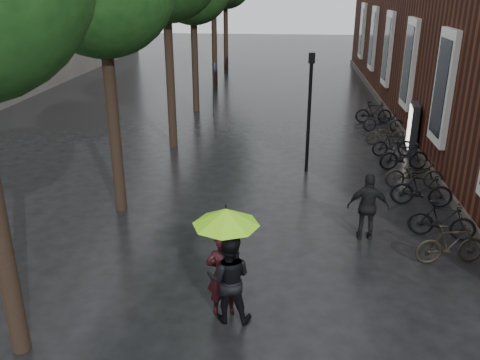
# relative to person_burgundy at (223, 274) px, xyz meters

# --- Properties ---
(person_burgundy) EXTENTS (0.70, 0.52, 1.75)m
(person_burgundy) POSITION_rel_person_burgundy_xyz_m (0.00, 0.00, 0.00)
(person_burgundy) COLOR black
(person_burgundy) RESTS_ON ground
(person_black) EXTENTS (0.87, 0.68, 1.78)m
(person_black) POSITION_rel_person_burgundy_xyz_m (0.15, -0.17, 0.02)
(person_black) COLOR black
(person_black) RESTS_ON ground
(lime_umbrella) EXTENTS (1.24, 1.24, 1.81)m
(lime_umbrella) POSITION_rel_person_burgundy_xyz_m (0.10, -0.18, 1.32)
(lime_umbrella) COLOR black
(lime_umbrella) RESTS_ON ground
(pedestrian_walking) EXTENTS (1.04, 0.46, 1.75)m
(pedestrian_walking) POSITION_rel_person_burgundy_xyz_m (3.22, 3.46, 0.00)
(pedestrian_walking) COLOR black
(pedestrian_walking) RESTS_ON ground
(parked_bicycles) EXTENTS (2.03, 13.34, 1.05)m
(parked_bicycles) POSITION_rel_person_burgundy_xyz_m (5.12, 8.71, -0.39)
(parked_bicycles) COLOR black
(parked_bicycles) RESTS_ON ground
(ad_lightbox) EXTENTS (0.29, 1.25, 1.88)m
(ad_lightbox) POSITION_rel_person_burgundy_xyz_m (5.87, 10.84, 0.07)
(ad_lightbox) COLOR black
(ad_lightbox) RESTS_ON ground
(lamp_post) EXTENTS (0.21, 0.21, 4.02)m
(lamp_post) POSITION_rel_person_burgundy_xyz_m (1.84, 8.25, 1.56)
(lamp_post) COLOR black
(lamp_post) RESTS_ON ground
(cycle_sign) EXTENTS (0.13, 0.45, 2.50)m
(cycle_sign) POSITION_rel_person_burgundy_xyz_m (-2.51, 16.21, 0.78)
(cycle_sign) COLOR #262628
(cycle_sign) RESTS_ON ground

